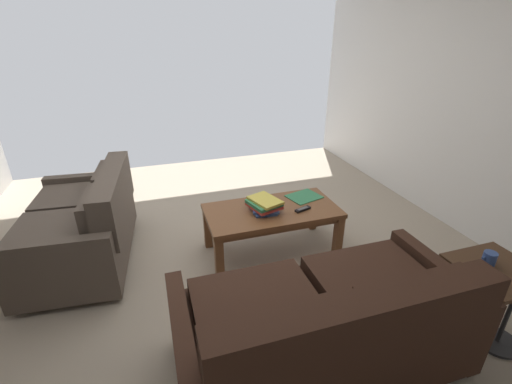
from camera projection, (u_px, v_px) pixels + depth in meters
ground_plane at (228, 263)px, 3.19m from camera, size 5.04×5.62×0.01m
wall_left at (481, 94)px, 3.29m from camera, size 0.12×5.62×2.78m
sofa_main at (327, 326)px, 2.05m from camera, size 1.76×0.89×0.82m
loveseat_near at (84, 225)px, 3.09m from camera, size 0.95×1.43×0.85m
coffee_table at (272, 215)px, 3.20m from camera, size 1.21×0.61×0.46m
end_table at (494, 281)px, 2.23m from camera, size 0.48×0.48×0.58m
coffee_mug at (489, 259)px, 2.19m from camera, size 0.10×0.08×0.10m
book_stack at (264, 205)px, 3.12m from camera, size 0.31×0.34×0.12m
tv_remote at (303, 209)px, 3.14m from camera, size 0.17×0.09×0.02m
loose_magazine at (304, 197)px, 3.40m from camera, size 0.36×0.32×0.01m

